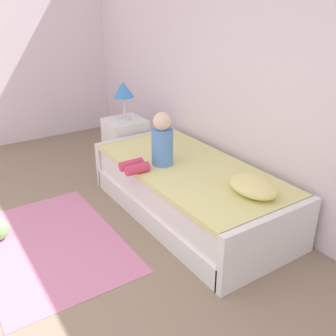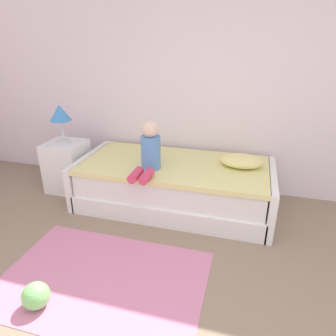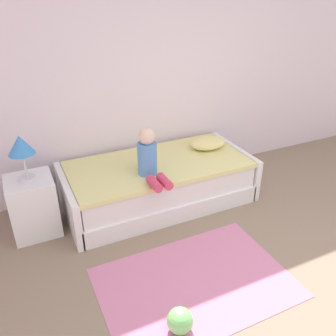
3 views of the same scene
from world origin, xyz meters
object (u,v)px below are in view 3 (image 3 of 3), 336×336
Objects in this scene: pillow at (208,143)px; child_figure at (149,157)px; bed at (159,182)px; nightstand at (33,206)px; toy_ball at (180,321)px; table_lamp at (21,147)px.

child_figure is at bearing -159.92° from pillow.
bed is 3.52× the size of nightstand.
pillow is (0.90, 0.33, -0.14)m from child_figure.
bed is 1.75m from toy_ball.
child_figure is (1.15, -0.25, 0.40)m from nightstand.
table_lamp is at bearing 167.52° from child_figure.
child_figure reaches higher than toy_ball.
bed reaches higher than toy_ball.
bed is at bearing 70.92° from toy_ball.
pillow is 2.21m from toy_ball.
table_lamp is 0.88× the size of child_figure.
bed is at bearing 48.59° from child_figure.
nightstand is at bearing -177.93° from pillow.
nightstand is 0.64m from table_lamp.
child_figure reaches higher than bed.
child_figure is at bearing -12.48° from nightstand.
toy_ball is (0.78, -1.68, -0.84)m from table_lamp.
table_lamp reaches higher than pillow.
table_lamp is 2.33× the size of toy_ball.
child_figure is at bearing -131.41° from bed.
toy_ball is (-1.27, -1.75, -0.47)m from pillow.
nightstand is 1.24m from child_figure.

